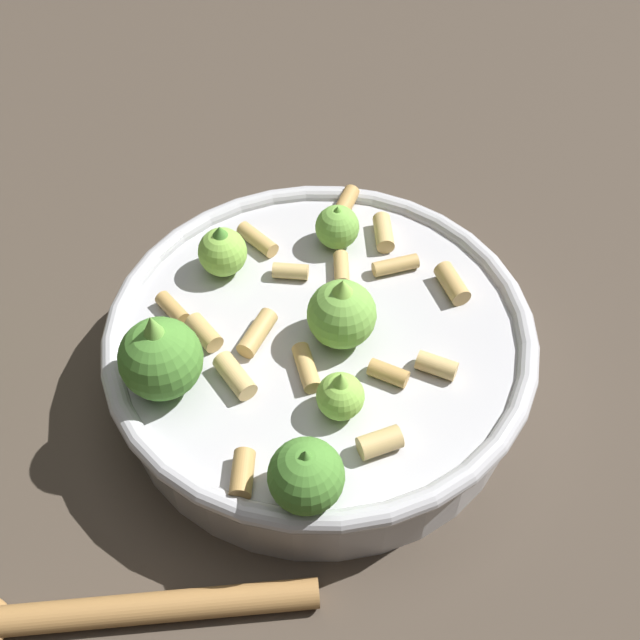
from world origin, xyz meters
TOP-DOWN VIEW (x-y plane):
  - ground_plane at (0.00, 0.00)m, footprint 2.40×2.40m
  - cooking_pan at (-0.00, 0.00)m, footprint 0.26×0.26m
  - wooden_spoon at (-0.05, 0.19)m, footprint 0.14×0.19m

SIDE VIEW (x-z plane):
  - ground_plane at x=0.00m, z-range 0.00..0.00m
  - wooden_spoon at x=-0.05m, z-range 0.00..0.02m
  - cooking_pan at x=0.00m, z-range -0.02..0.09m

